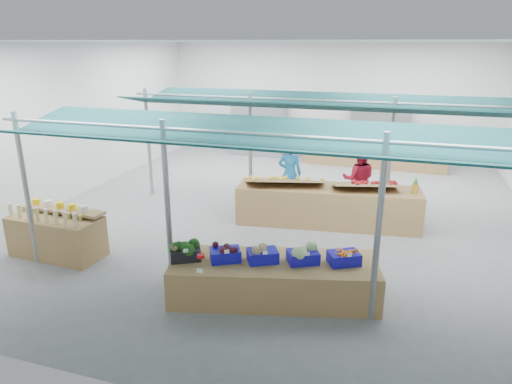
% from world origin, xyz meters
% --- Properties ---
extents(floor, '(13.00, 13.00, 0.00)m').
position_xyz_m(floor, '(0.00, 0.00, 0.00)').
color(floor, slate).
rests_on(floor, ground).
extents(hall, '(13.00, 13.00, 13.00)m').
position_xyz_m(hall, '(0.00, 1.44, 2.65)').
color(hall, silver).
rests_on(hall, ground).
extents(pole_grid, '(10.00, 4.60, 3.00)m').
position_xyz_m(pole_grid, '(0.75, -1.75, 1.81)').
color(pole_grid, gray).
rests_on(pole_grid, floor).
extents(awnings, '(9.50, 7.08, 0.30)m').
position_xyz_m(awnings, '(0.75, -1.75, 2.78)').
color(awnings, black).
rests_on(awnings, pole_grid).
extents(back_shelving_left, '(2.00, 0.50, 2.00)m').
position_xyz_m(back_shelving_left, '(-2.50, 6.00, 1.00)').
color(back_shelving_left, '#B23F33').
rests_on(back_shelving_left, floor).
extents(back_shelving_right, '(2.00, 0.50, 2.00)m').
position_xyz_m(back_shelving_right, '(2.00, 6.00, 1.00)').
color(back_shelving_right, '#B23F33').
rests_on(back_shelving_right, floor).
extents(bottle_shelf, '(1.91, 1.21, 1.11)m').
position_xyz_m(bottle_shelf, '(-3.80, -3.58, 0.45)').
color(bottle_shelf, '#976E42').
rests_on(bottle_shelf, floor).
extents(veg_counter, '(3.66, 1.98, 0.68)m').
position_xyz_m(veg_counter, '(0.86, -3.85, 0.34)').
color(veg_counter, '#976E42').
rests_on(veg_counter, floor).
extents(fruit_counter, '(4.39, 1.57, 0.92)m').
position_xyz_m(fruit_counter, '(1.18, -0.23, 0.46)').
color(fruit_counter, '#976E42').
rests_on(fruit_counter, floor).
extents(far_counter, '(4.91, 1.15, 0.88)m').
position_xyz_m(far_counter, '(1.86, 5.70, 0.44)').
color(far_counter, '#976E42').
rests_on(far_counter, floor).
extents(vendor_left, '(0.67, 0.49, 1.72)m').
position_xyz_m(vendor_left, '(-0.02, 0.87, 0.86)').
color(vendor_left, '#1B71B0').
rests_on(vendor_left, floor).
extents(vendor_right, '(0.91, 0.75, 1.72)m').
position_xyz_m(vendor_right, '(1.78, 0.87, 0.86)').
color(vendor_right, maroon).
rests_on(vendor_right, floor).
extents(crate_broccoli, '(0.61, 0.55, 0.35)m').
position_xyz_m(crate_broccoli, '(-0.60, -4.21, 0.83)').
color(crate_broccoli, black).
rests_on(crate_broccoli, veg_counter).
extents(crate_beets, '(0.61, 0.55, 0.29)m').
position_xyz_m(crate_beets, '(0.06, -4.05, 0.81)').
color(crate_beets, '#130FA6').
rests_on(crate_beets, veg_counter).
extents(crate_celeriac, '(0.61, 0.55, 0.31)m').
position_xyz_m(crate_celeriac, '(0.67, -3.89, 0.82)').
color(crate_celeriac, '#130FA6').
rests_on(crate_celeriac, veg_counter).
extents(crate_cabbage, '(0.61, 0.55, 0.35)m').
position_xyz_m(crate_cabbage, '(1.32, -3.73, 0.83)').
color(crate_cabbage, '#130FA6').
rests_on(crate_cabbage, veg_counter).
extents(crate_carrots, '(0.61, 0.55, 0.29)m').
position_xyz_m(crate_carrots, '(1.98, -3.56, 0.79)').
color(crate_carrots, '#130FA6').
rests_on(crate_carrots, veg_counter).
extents(sparrow, '(0.12, 0.09, 0.11)m').
position_xyz_m(sparrow, '(-0.72, -4.36, 0.92)').
color(sparrow, brown).
rests_on(sparrow, crate_broccoli).
extents(pole_ribbon, '(0.12, 0.12, 0.28)m').
position_xyz_m(pole_ribbon, '(-0.03, -4.82, 1.08)').
color(pole_ribbon, '#AF0B0E').
rests_on(pole_ribbon, pole_grid).
extents(apple_heap_yellow, '(2.02, 1.16, 0.27)m').
position_xyz_m(apple_heap_yellow, '(0.18, -0.46, 1.09)').
color(apple_heap_yellow, '#997247').
rests_on(apple_heap_yellow, fruit_counter).
extents(apple_heap_red, '(1.63, 1.06, 0.27)m').
position_xyz_m(apple_heap_red, '(2.05, -0.22, 1.09)').
color(apple_heap_red, '#997247').
rests_on(apple_heap_red, fruit_counter).
extents(pineapple, '(0.14, 0.14, 0.39)m').
position_xyz_m(pineapple, '(3.12, -0.08, 1.10)').
color(pineapple, '#8C6019').
rests_on(pineapple, fruit_counter).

